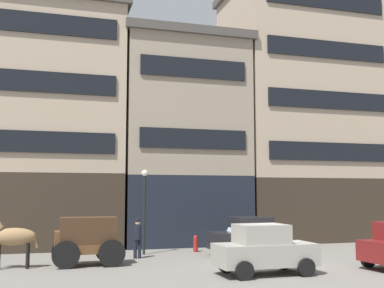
{
  "coord_description": "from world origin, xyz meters",
  "views": [
    {
      "loc": [
        -8.62,
        -18.2,
        2.98
      ],
      "look_at": [
        -2.75,
        2.1,
        5.15
      ],
      "focal_mm": 44.6,
      "sensor_mm": 36.0,
      "label": 1
    }
  ],
  "objects_px": {
    "draft_horse": "(11,236)",
    "sedan_dark": "(249,236)",
    "cargo_wagon": "(87,237)",
    "streetlamp_curbside": "(144,199)",
    "fire_hydrant_curbside": "(196,243)",
    "sedan_light": "(264,249)",
    "pedestrian_officer": "(138,237)"
  },
  "relations": [
    {
      "from": "draft_horse",
      "to": "sedan_dark",
      "type": "bearing_deg",
      "value": 5.68
    },
    {
      "from": "cargo_wagon",
      "to": "streetlamp_curbside",
      "type": "height_order",
      "value": "streetlamp_curbside"
    },
    {
      "from": "fire_hydrant_curbside",
      "to": "draft_horse",
      "type": "bearing_deg",
      "value": -159.76
    },
    {
      "from": "cargo_wagon",
      "to": "streetlamp_curbside",
      "type": "relative_size",
      "value": 0.71
    },
    {
      "from": "sedan_light",
      "to": "pedestrian_officer",
      "type": "distance_m",
      "value": 6.77
    },
    {
      "from": "streetlamp_curbside",
      "to": "fire_hydrant_curbside",
      "type": "height_order",
      "value": "streetlamp_curbside"
    },
    {
      "from": "sedan_dark",
      "to": "streetlamp_curbside",
      "type": "xyz_separation_m",
      "value": [
        -4.75,
        1.84,
        1.76
      ]
    },
    {
      "from": "sedan_light",
      "to": "streetlamp_curbside",
      "type": "xyz_separation_m",
      "value": [
        -3.21,
        6.92,
        1.76
      ]
    },
    {
      "from": "sedan_light",
      "to": "streetlamp_curbside",
      "type": "distance_m",
      "value": 7.83
    },
    {
      "from": "draft_horse",
      "to": "fire_hydrant_curbside",
      "type": "bearing_deg",
      "value": 20.24
    },
    {
      "from": "fire_hydrant_curbside",
      "to": "pedestrian_officer",
      "type": "bearing_deg",
      "value": -154.39
    },
    {
      "from": "draft_horse",
      "to": "fire_hydrant_curbside",
      "type": "xyz_separation_m",
      "value": [
        8.58,
        3.17,
        -0.84
      ]
    },
    {
      "from": "cargo_wagon",
      "to": "fire_hydrant_curbside",
      "type": "relative_size",
      "value": 3.51
    },
    {
      "from": "cargo_wagon",
      "to": "sedan_light",
      "type": "height_order",
      "value": "cargo_wagon"
    },
    {
      "from": "cargo_wagon",
      "to": "pedestrian_officer",
      "type": "distance_m",
      "value": 2.88
    },
    {
      "from": "cargo_wagon",
      "to": "sedan_light",
      "type": "relative_size",
      "value": 0.78
    },
    {
      "from": "sedan_dark",
      "to": "pedestrian_officer",
      "type": "relative_size",
      "value": 2.09
    },
    {
      "from": "sedan_dark",
      "to": "fire_hydrant_curbside",
      "type": "xyz_separation_m",
      "value": [
        -2.03,
        2.11,
        -0.49
      ]
    },
    {
      "from": "cargo_wagon",
      "to": "pedestrian_officer",
      "type": "relative_size",
      "value": 1.62
    },
    {
      "from": "draft_horse",
      "to": "sedan_light",
      "type": "xyz_separation_m",
      "value": [
        9.08,
        -4.03,
        -0.36
      ]
    },
    {
      "from": "draft_horse",
      "to": "streetlamp_curbside",
      "type": "distance_m",
      "value": 6.69
    },
    {
      "from": "cargo_wagon",
      "to": "draft_horse",
      "type": "xyz_separation_m",
      "value": [
        -2.95,
        -0.0,
        0.12
      ]
    },
    {
      "from": "sedan_light",
      "to": "streetlamp_curbside",
      "type": "bearing_deg",
      "value": 114.87
    },
    {
      "from": "sedan_dark",
      "to": "fire_hydrant_curbside",
      "type": "distance_m",
      "value": 2.97
    },
    {
      "from": "cargo_wagon",
      "to": "pedestrian_officer",
      "type": "height_order",
      "value": "cargo_wagon"
    },
    {
      "from": "sedan_dark",
      "to": "streetlamp_curbside",
      "type": "height_order",
      "value": "streetlamp_curbside"
    },
    {
      "from": "sedan_light",
      "to": "fire_hydrant_curbside",
      "type": "bearing_deg",
      "value": 93.95
    },
    {
      "from": "sedan_dark",
      "to": "sedan_light",
      "type": "bearing_deg",
      "value": -106.83
    },
    {
      "from": "streetlamp_curbside",
      "to": "fire_hydrant_curbside",
      "type": "relative_size",
      "value": 4.96
    },
    {
      "from": "fire_hydrant_curbside",
      "to": "sedan_light",
      "type": "bearing_deg",
      "value": -86.05
    },
    {
      "from": "cargo_wagon",
      "to": "sedan_dark",
      "type": "relative_size",
      "value": 0.78
    },
    {
      "from": "sedan_light",
      "to": "draft_horse",
      "type": "bearing_deg",
      "value": 156.07
    }
  ]
}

